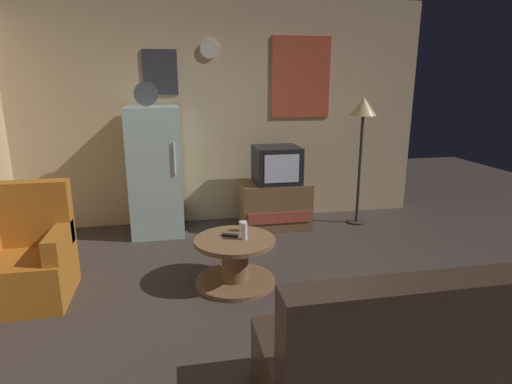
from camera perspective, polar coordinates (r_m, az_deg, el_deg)
name	(u,v)px	position (r m, az deg, el deg)	size (l,w,h in m)	color
ground_plane	(261,312)	(3.49, 0.68, -15.94)	(12.00, 12.00, 0.00)	#3D332D
wall_with_art	(222,113)	(5.43, -4.57, 10.63)	(5.20, 0.12, 2.77)	#D1B284
fridge	(156,171)	(5.09, -13.37, 2.75)	(0.60, 0.62, 1.77)	silver
tv_stand	(275,205)	(5.26, 2.51, -1.73)	(0.84, 0.53, 0.57)	brown
crt_tv	(277,165)	(5.14, 2.81, 3.71)	(0.54, 0.51, 0.44)	black
standing_lamp	(363,117)	(5.38, 14.22, 9.84)	(0.32, 0.32, 1.59)	#332D28
coffee_table	(235,261)	(3.84, -2.85, -9.30)	(0.72, 0.72, 0.43)	brown
wine_glass	(244,231)	(3.72, -1.57, -5.31)	(0.05, 0.05, 0.15)	silver
mug_ceramic_white	(243,226)	(3.93, -1.75, -4.64)	(0.08, 0.08, 0.09)	silver
remote_control	(230,235)	(3.81, -3.54, -5.85)	(0.15, 0.04, 0.02)	black
armchair	(27,260)	(4.05, -28.49, -8.01)	(0.68, 0.68, 0.96)	#B2661E
couch	(421,361)	(2.62, 21.36, -20.50)	(1.70, 0.80, 0.92)	#38281E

